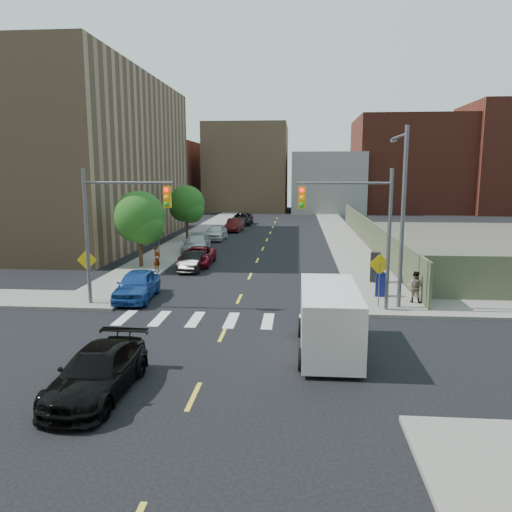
% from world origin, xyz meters
% --- Properties ---
extents(ground, '(160.00, 160.00, 0.00)m').
position_xyz_m(ground, '(0.00, 0.00, 0.00)').
color(ground, black).
rests_on(ground, ground).
extents(sidewalk_nw, '(3.50, 73.00, 0.15)m').
position_xyz_m(sidewalk_nw, '(-7.75, 41.50, 0.07)').
color(sidewalk_nw, gray).
rests_on(sidewalk_nw, ground).
extents(sidewalk_ne, '(3.50, 73.00, 0.15)m').
position_xyz_m(sidewalk_ne, '(7.75, 41.50, 0.07)').
color(sidewalk_ne, gray).
rests_on(sidewalk_ne, ground).
extents(fence_north, '(0.12, 44.00, 2.50)m').
position_xyz_m(fence_north, '(9.60, 28.00, 1.25)').
color(fence_north, '#5C6748').
rests_on(fence_north, ground).
extents(building_nw, '(22.00, 30.00, 16.00)m').
position_xyz_m(building_nw, '(-22.00, 30.00, 8.00)').
color(building_nw, '#8C6B4C').
rests_on(building_nw, ground).
extents(bg_bldg_west, '(14.00, 18.00, 12.00)m').
position_xyz_m(bg_bldg_west, '(-22.00, 70.00, 6.00)').
color(bg_bldg_west, '#592319').
rests_on(bg_bldg_west, ground).
extents(bg_bldg_midwest, '(14.00, 16.00, 15.00)m').
position_xyz_m(bg_bldg_midwest, '(-6.00, 72.00, 7.50)').
color(bg_bldg_midwest, '#8C6B4C').
rests_on(bg_bldg_midwest, ground).
extents(bg_bldg_center, '(12.00, 16.00, 10.00)m').
position_xyz_m(bg_bldg_center, '(8.00, 70.00, 5.00)').
color(bg_bldg_center, gray).
rests_on(bg_bldg_center, ground).
extents(bg_bldg_east, '(18.00, 18.00, 16.00)m').
position_xyz_m(bg_bldg_east, '(22.00, 72.00, 8.00)').
color(bg_bldg_east, '#592319').
rests_on(bg_bldg_east, ground).
extents(bg_bldg_fareast, '(14.00, 16.00, 18.00)m').
position_xyz_m(bg_bldg_fareast, '(38.00, 70.00, 9.00)').
color(bg_bldg_fareast, '#592319').
rests_on(bg_bldg_fareast, ground).
extents(signal_nw, '(4.59, 0.30, 7.00)m').
position_xyz_m(signal_nw, '(-5.98, 6.00, 4.53)').
color(signal_nw, '#59595E').
rests_on(signal_nw, ground).
extents(signal_ne, '(4.59, 0.30, 7.00)m').
position_xyz_m(signal_ne, '(5.98, 6.00, 4.53)').
color(signal_ne, '#59595E').
rests_on(signal_ne, ground).
extents(streetlight_ne, '(0.25, 3.70, 9.00)m').
position_xyz_m(streetlight_ne, '(8.20, 6.90, 5.22)').
color(streetlight_ne, '#59595E').
rests_on(streetlight_ne, ground).
extents(warn_sign_nw, '(1.06, 0.06, 2.83)m').
position_xyz_m(warn_sign_nw, '(-7.80, 6.50, 1.99)').
color(warn_sign_nw, '#59595E').
rests_on(warn_sign_nw, ground).
extents(warn_sign_ne, '(1.06, 0.06, 2.83)m').
position_xyz_m(warn_sign_ne, '(7.20, 6.50, 1.99)').
color(warn_sign_ne, '#59595E').
rests_on(warn_sign_ne, ground).
extents(warn_sign_midwest, '(1.06, 0.06, 2.83)m').
position_xyz_m(warn_sign_midwest, '(-7.80, 20.00, 1.99)').
color(warn_sign_midwest, '#59595E').
rests_on(warn_sign_midwest, ground).
extents(tree_west_near, '(3.66, 3.64, 5.52)m').
position_xyz_m(tree_west_near, '(-8.00, 16.05, 3.48)').
color(tree_west_near, '#332114').
rests_on(tree_west_near, ground).
extents(tree_west_far, '(3.66, 3.64, 5.52)m').
position_xyz_m(tree_west_far, '(-8.00, 31.05, 3.48)').
color(tree_west_far, '#332114').
rests_on(tree_west_far, ground).
extents(parked_car_blue, '(2.15, 4.74, 1.58)m').
position_xyz_m(parked_car_blue, '(-5.50, 7.49, 0.79)').
color(parked_car_blue, '#1A4391').
rests_on(parked_car_blue, ground).
extents(parked_car_black, '(1.38, 3.95, 1.30)m').
position_xyz_m(parked_car_black, '(-4.20, 15.68, 0.65)').
color(parked_car_black, black).
rests_on(parked_car_black, ground).
extents(parked_car_red, '(2.27, 4.84, 1.34)m').
position_xyz_m(parked_car_red, '(-4.26, 17.65, 0.67)').
color(parked_car_red, maroon).
rests_on(parked_car_red, ground).
extents(parked_car_silver, '(2.54, 5.43, 1.53)m').
position_xyz_m(parked_car_silver, '(-5.50, 23.35, 0.77)').
color(parked_car_silver, '#A5A8AD').
rests_on(parked_car_silver, ground).
extents(parked_car_white, '(1.97, 4.61, 1.55)m').
position_xyz_m(parked_car_white, '(-5.14, 31.50, 0.78)').
color(parked_car_white, silver).
rests_on(parked_car_white, ground).
extents(parked_car_maroon, '(1.87, 4.58, 1.48)m').
position_xyz_m(parked_car_maroon, '(-4.20, 38.98, 0.74)').
color(parked_car_maroon, '#400D0C').
rests_on(parked_car_maroon, ground).
extents(parked_car_grey, '(2.62, 5.59, 1.55)m').
position_xyz_m(parked_car_grey, '(-4.20, 46.39, 0.77)').
color(parked_car_grey, black).
rests_on(parked_car_grey, ground).
extents(black_sedan, '(2.15, 5.01, 1.44)m').
position_xyz_m(black_sedan, '(-2.97, -4.10, 0.72)').
color(black_sedan, black).
rests_on(black_sedan, ground).
extents(cargo_van, '(2.32, 5.53, 2.53)m').
position_xyz_m(cargo_van, '(4.36, 0.40, 1.33)').
color(cargo_van, silver).
rests_on(cargo_van, ground).
extents(mailbox, '(0.61, 0.50, 1.38)m').
position_xyz_m(mailbox, '(7.65, 8.69, 0.82)').
color(mailbox, navy).
rests_on(mailbox, sidewalk_ne).
extents(payphone, '(0.66, 0.60, 1.85)m').
position_xyz_m(payphone, '(7.88, 12.26, 1.07)').
color(payphone, black).
rests_on(payphone, sidewalk_ne).
extents(pedestrian_west, '(0.59, 0.73, 1.75)m').
position_xyz_m(pedestrian_west, '(-6.30, 14.14, 1.02)').
color(pedestrian_west, gray).
rests_on(pedestrian_west, sidewalk_nw).
extents(pedestrian_east, '(0.97, 0.88, 1.63)m').
position_xyz_m(pedestrian_east, '(9.20, 7.54, 0.96)').
color(pedestrian_east, gray).
rests_on(pedestrian_east, sidewalk_ne).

